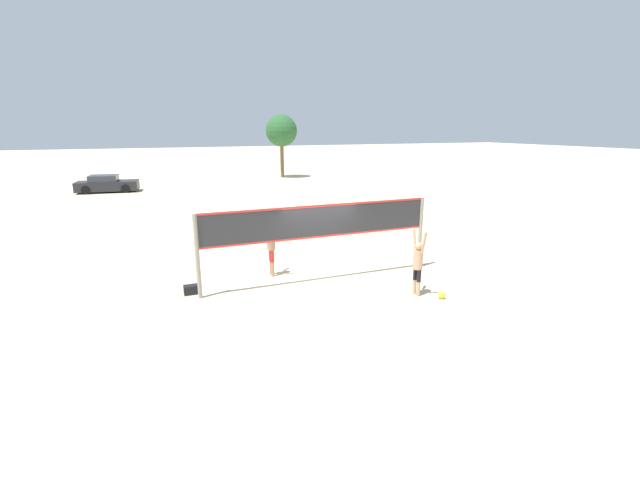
{
  "coord_description": "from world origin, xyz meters",
  "views": [
    {
      "loc": [
        -4.96,
        -12.31,
        4.92
      ],
      "look_at": [
        0.0,
        0.0,
        1.4
      ],
      "focal_mm": 24.0,
      "sensor_mm": 36.0,
      "label": 1
    }
  ],
  "objects_px": {
    "gear_bag": "(191,290)",
    "tree_left_cluster": "(281,131)",
    "volleyball": "(442,295)",
    "player_blocker": "(271,242)",
    "parked_car_near": "(107,184)",
    "player_spiker": "(418,261)",
    "volleyball_net": "(320,228)"
  },
  "relations": [
    {
      "from": "player_blocker",
      "to": "volleyball",
      "type": "xyz_separation_m",
      "value": [
        4.1,
        -3.86,
        -1.08
      ]
    },
    {
      "from": "player_blocker",
      "to": "parked_car_near",
      "type": "height_order",
      "value": "player_blocker"
    },
    {
      "from": "volleyball",
      "to": "parked_car_near",
      "type": "distance_m",
      "value": 29.37
    },
    {
      "from": "volleyball_net",
      "to": "volleyball",
      "type": "distance_m",
      "value": 4.25
    },
    {
      "from": "tree_left_cluster",
      "to": "volleyball_net",
      "type": "bearing_deg",
      "value": -104.76
    },
    {
      "from": "parked_car_near",
      "to": "tree_left_cluster",
      "type": "distance_m",
      "value": 16.72
    },
    {
      "from": "player_spiker",
      "to": "gear_bag",
      "type": "relative_size",
      "value": 4.86
    },
    {
      "from": "gear_bag",
      "to": "parked_car_near",
      "type": "distance_m",
      "value": 24.5
    },
    {
      "from": "player_blocker",
      "to": "tree_left_cluster",
      "type": "distance_m",
      "value": 29.64
    },
    {
      "from": "player_spiker",
      "to": "volleyball",
      "type": "xyz_separation_m",
      "value": [
        0.54,
        -0.54,
        -0.95
      ]
    },
    {
      "from": "player_spiker",
      "to": "tree_left_cluster",
      "type": "height_order",
      "value": "tree_left_cluster"
    },
    {
      "from": "volleyball_net",
      "to": "parked_car_near",
      "type": "bearing_deg",
      "value": 107.85
    },
    {
      "from": "volleyball",
      "to": "gear_bag",
      "type": "relative_size",
      "value": 0.51
    },
    {
      "from": "volleyball",
      "to": "tree_left_cluster",
      "type": "bearing_deg",
      "value": 81.27
    },
    {
      "from": "volleyball_net",
      "to": "parked_car_near",
      "type": "xyz_separation_m",
      "value": [
        -7.93,
        24.61,
        -1.18
      ]
    },
    {
      "from": "volleyball_net",
      "to": "gear_bag",
      "type": "distance_m",
      "value": 4.4
    },
    {
      "from": "player_blocker",
      "to": "tree_left_cluster",
      "type": "relative_size",
      "value": 0.37
    },
    {
      "from": "parked_car_near",
      "to": "player_spiker",
      "type": "bearing_deg",
      "value": -63.88
    },
    {
      "from": "volleyball_net",
      "to": "gear_bag",
      "type": "relative_size",
      "value": 18.72
    },
    {
      "from": "player_blocker",
      "to": "gear_bag",
      "type": "relative_size",
      "value": 5.39
    },
    {
      "from": "volleyball_net",
      "to": "player_blocker",
      "type": "xyz_separation_m",
      "value": [
        -1.32,
        1.12,
        -0.6
      ]
    },
    {
      "from": "volleyball",
      "to": "gear_bag",
      "type": "xyz_separation_m",
      "value": [
        -6.84,
        3.15,
        0.03
      ]
    },
    {
      "from": "volleyball_net",
      "to": "volleyball",
      "type": "xyz_separation_m",
      "value": [
        2.78,
        -2.73,
        -1.68
      ]
    },
    {
      "from": "volleyball_net",
      "to": "player_spiker",
      "type": "xyz_separation_m",
      "value": [
        2.25,
        -2.2,
        -0.72
      ]
    },
    {
      "from": "player_spiker",
      "to": "player_blocker",
      "type": "height_order",
      "value": "player_blocker"
    },
    {
      "from": "player_blocker",
      "to": "gear_bag",
      "type": "bearing_deg",
      "value": -75.56
    },
    {
      "from": "volleyball_net",
      "to": "player_blocker",
      "type": "relative_size",
      "value": 3.47
    },
    {
      "from": "volleyball",
      "to": "player_blocker",
      "type": "bearing_deg",
      "value": 136.75
    },
    {
      "from": "player_blocker",
      "to": "parked_car_near",
      "type": "distance_m",
      "value": 24.41
    },
    {
      "from": "player_blocker",
      "to": "volleyball",
      "type": "relative_size",
      "value": 10.55
    },
    {
      "from": "player_spiker",
      "to": "volleyball",
      "type": "height_order",
      "value": "player_spiker"
    },
    {
      "from": "gear_bag",
      "to": "tree_left_cluster",
      "type": "relative_size",
      "value": 0.07
    }
  ]
}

